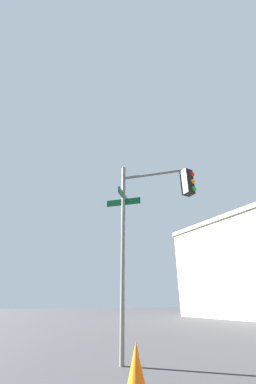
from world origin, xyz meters
The scene contains 2 objects.
traffic_signal_near centered at (-6.68, -6.09, 3.86)m, with size 2.02×2.03×5.48m.
traffic_cone centered at (-5.72, -7.32, 0.37)m, with size 0.36×0.36×0.73m, color orange.
Camera 1 is at (-1.46, -9.83, 1.38)m, focal length 21.31 mm.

